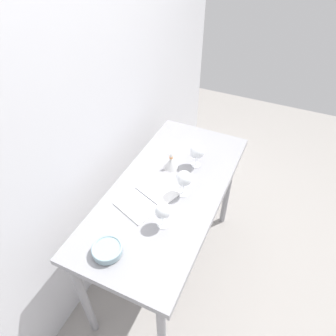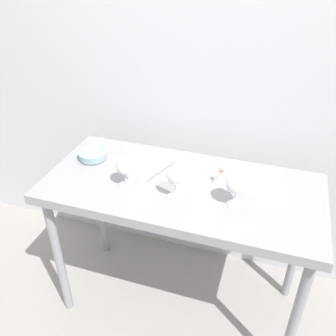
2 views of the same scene
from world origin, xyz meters
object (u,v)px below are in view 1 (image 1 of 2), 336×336
wine_glass_near_left (163,211)px  tasting_sheet_upper (182,148)px  wine_glass_near_right (197,152)px  wine_glass_near_center (184,179)px  open_notebook (148,198)px  decanter_funnel (171,163)px  tasting_bowl (107,250)px

wine_glass_near_left → tasting_sheet_upper: wine_glass_near_left is taller
wine_glass_near_right → wine_glass_near_center: bearing=-175.1°
wine_glass_near_right → open_notebook: (-0.40, 0.15, -0.11)m
wine_glass_near_center → decanter_funnel: 0.26m
open_notebook → wine_glass_near_center: bearing=-33.2°
tasting_sheet_upper → tasting_bowl: size_ratio=1.52×
wine_glass_near_right → decanter_funnel: bearing=122.5°
wine_glass_near_right → open_notebook: wine_glass_near_right is taller
wine_glass_near_right → decanter_funnel: size_ratio=1.35×
wine_glass_near_right → open_notebook: size_ratio=0.42×
tasting_bowl → decanter_funnel: decanter_funnel is taller
wine_glass_near_center → tasting_bowl: size_ratio=1.10×
wine_glass_near_right → open_notebook: 0.45m
wine_glass_near_center → decanter_funnel: size_ratio=1.37×
tasting_sheet_upper → tasting_bowl: bearing=156.2°
wine_glass_near_right → wine_glass_near_left: (-0.54, -0.01, -0.01)m
open_notebook → tasting_sheet_upper: (0.54, 0.01, -0.00)m
wine_glass_near_left → tasting_bowl: (-0.28, 0.18, -0.08)m
wine_glass_near_left → tasting_sheet_upper: bearing=14.2°
wine_glass_near_left → wine_glass_near_center: bearing=-2.4°
wine_glass_near_right → wine_glass_near_left: size_ratio=1.07×
open_notebook → decanter_funnel: decanter_funnel is taller
tasting_sheet_upper → decanter_funnel: (-0.22, -0.02, 0.04)m
open_notebook → wine_glass_near_right: bearing=-0.1°
wine_glass_near_center → tasting_bowl: (-0.54, 0.19, -0.09)m
wine_glass_near_left → open_notebook: size_ratio=0.39×
wine_glass_near_right → decanter_funnel: 0.18m
open_notebook → tasting_bowl: (-0.41, 0.01, 0.02)m
wine_glass_near_right → tasting_bowl: 0.84m
wine_glass_near_center → tasting_sheet_upper: 0.46m
wine_glass_near_right → tasting_bowl: wine_glass_near_right is taller
wine_glass_near_right → tasting_sheet_upper: size_ratio=0.71×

